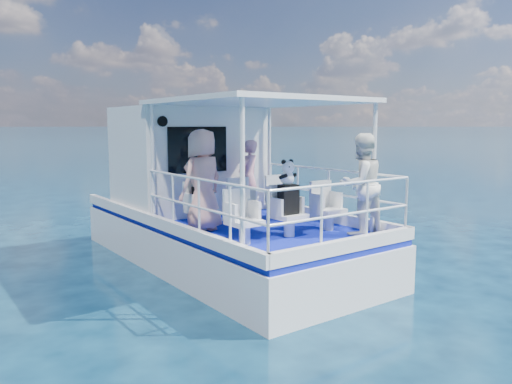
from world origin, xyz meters
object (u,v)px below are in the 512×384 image
at_px(passenger_stbd_aft, 361,184).
at_px(panda, 287,172).
at_px(backpack_center, 288,200).
at_px(passenger_port_fwd, 202,181).

xyz_separation_m(passenger_stbd_aft, panda, (-1.12, 0.58, 0.22)).
relative_size(passenger_stbd_aft, panda, 4.16).
distance_m(passenger_stbd_aft, backpack_center, 1.26).
distance_m(backpack_center, panda, 0.45).
height_order(passenger_port_fwd, passenger_stbd_aft, passenger_port_fwd).
relative_size(passenger_port_fwd, passenger_stbd_aft, 1.04).
xyz_separation_m(passenger_port_fwd, panda, (0.88, -1.22, 0.19)).
bearing_deg(panda, passenger_port_fwd, 125.68).
height_order(backpack_center, panda, panda).
relative_size(passenger_port_fwd, panda, 4.33).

